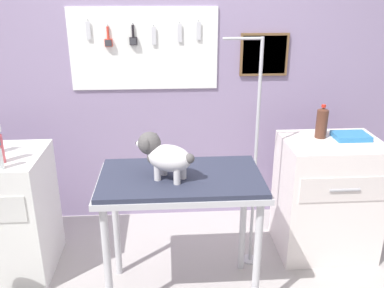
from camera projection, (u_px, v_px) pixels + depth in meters
The scene contains 7 objects.
rear_wall_panel at pixel (158, 84), 3.28m from camera, with size 4.00×0.11×2.30m.
grooming_table at pixel (181, 190), 2.45m from camera, with size 0.98×0.57×0.84m.
grooming_arm at pixel (254, 167), 2.77m from camera, with size 0.30×0.11×1.60m.
dog at pixel (164, 155), 2.34m from camera, with size 0.35×0.27×0.27m.
cabinet_right at pixel (326, 197), 3.03m from camera, with size 0.68×0.54×0.87m.
soda_bottle at pixel (322, 123), 2.91m from camera, with size 0.08×0.08×0.24m.
supply_tray at pixel (351, 136), 2.92m from camera, with size 0.24×0.18×0.04m.
Camera 1 is at (0.07, -1.97, 1.87)m, focal length 38.64 mm.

